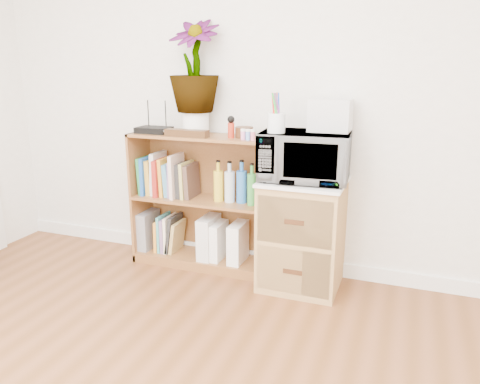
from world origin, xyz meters
The scene contains 21 objects.
skirting_board centered at (0.00, 2.24, 0.05)m, with size 4.00×0.02×0.10m, color white.
bookshelf centered at (-0.35, 2.10, 0.47)m, with size 1.00×0.30×0.95m, color brown.
wicker_unit centered at (0.40, 2.02, 0.35)m, with size 0.50×0.45×0.70m, color #9E7542.
microwave centered at (0.40, 2.02, 0.87)m, with size 0.54×0.37×0.30m, color white.
pen_cup centered at (0.24, 1.93, 1.08)m, with size 0.11×0.11×0.12m, color white.
small_appliance centered at (0.53, 2.11, 1.12)m, with size 0.25×0.21×0.20m, color silver.
router centered at (-0.69, 2.08, 0.97)m, with size 0.23×0.16×0.04m, color black.
white_bowl centered at (-0.57, 2.07, 0.97)m, with size 0.13×0.13×0.03m, color white.
plant_pot centered at (-0.39, 2.12, 1.03)m, with size 0.18×0.18×0.15m, color white.
potted_plant centered at (-0.39, 2.12, 1.40)m, with size 0.34×0.34×0.60m, color #2F7730.
trinket_box centered at (-0.40, 2.00, 0.97)m, with size 0.30×0.07×0.05m, color #321C0D.
kokeshi_doll centered at (-0.10, 2.06, 1.00)m, with size 0.04×0.04×0.10m, color #A92714.
wooden_bowl centered at (-0.03, 2.11, 0.98)m, with size 0.12×0.12×0.07m, color #3B2410.
paint_jars centered at (0.03, 2.01, 0.98)m, with size 0.12×0.04×0.06m, color pink.
file_box centered at (-0.80, 2.10, 0.21)m, with size 0.08×0.22×0.28m, color slate.
magazine_holder_left centered at (-0.29, 2.09, 0.22)m, with size 0.10×0.24×0.30m, color silver.
magazine_holder_mid centered at (-0.22, 2.09, 0.20)m, with size 0.08×0.21×0.27m, color white.
magazine_holder_right centered at (-0.07, 2.09, 0.21)m, with size 0.09×0.22×0.28m, color white.
cookbooks centered at (-0.61, 2.10, 0.63)m, with size 0.41×0.20×0.31m.
liquor_bottles centered at (-0.09, 2.10, 0.64)m, with size 0.31×0.07×0.28m.
lower_books centered at (-0.62, 2.10, 0.20)m, with size 0.18×0.19×0.28m.
Camera 1 is at (1.02, -0.77, 1.42)m, focal length 35.00 mm.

